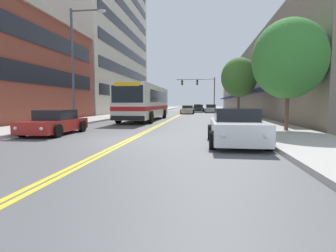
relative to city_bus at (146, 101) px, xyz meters
name	(u,v)px	position (x,y,z in m)	size (l,w,h in m)	color
ground_plane	(186,112)	(2.19, 23.76, -1.77)	(240.00, 240.00, 0.00)	#565659
sidewalk_left	(147,111)	(-5.05, 23.76, -1.69)	(3.50, 106.00, 0.16)	#B2ADA5
sidewalk_right	(226,112)	(9.44, 23.76, -1.69)	(3.50, 106.00, 0.16)	#B2ADA5
centre_line	(186,112)	(2.19, 23.76, -1.77)	(0.34, 106.00, 0.01)	yellow
brick_storefront_left	(0,66)	(-11.53, -3.96, 2.87)	(9.24, 16.88, 9.26)	brown
office_tower_left	(94,24)	(-13.04, 19.10, 13.15)	(12.08, 28.14, 29.84)	beige
storefront_row_right	(262,85)	(15.42, 23.76, 2.91)	(9.10, 68.00, 9.36)	gray
city_bus	(146,101)	(0.00, 0.00, 0.00)	(2.91, 11.88, 3.12)	silver
car_navy_parked_left_near	(158,109)	(-2.08, 18.78, -1.16)	(2.02, 4.39, 1.33)	#19234C
car_beige_parked_left_mid	(147,111)	(-2.22, 10.60, -1.16)	(2.02, 4.90, 1.30)	#BCAD89
car_red_parked_left_far	(55,123)	(-2.20, -11.58, -1.19)	(2.01, 4.14, 1.24)	maroon
car_white_parked_right_foreground	(236,127)	(6.60, -13.68, -1.12)	(2.11, 4.30, 1.38)	white
car_silver_parked_right_mid	(211,109)	(6.63, 21.18, -1.13)	(2.11, 4.81, 1.39)	#B7B7BC
car_champagne_moving_lead	(188,110)	(3.00, 15.65, -1.17)	(2.00, 4.21, 1.26)	beige
car_charcoal_moving_second	(198,109)	(4.51, 23.40, -1.14)	(2.07, 4.91, 1.34)	#232328
car_black_moving_third	(197,107)	(3.90, 42.91, -1.15)	(2.10, 4.79, 1.34)	black
traffic_signal_mast	(201,87)	(4.91, 26.07, 2.87)	(7.22, 0.38, 6.44)	#47474C
street_lamp_left_near	(77,57)	(-2.76, -7.75, 2.78)	(2.39, 0.28, 7.60)	#47474C
street_tree_right_near	(289,59)	(9.71, -9.53, 2.10)	(3.72, 3.72, 5.75)	brown
street_tree_right_mid	(239,77)	(8.99, 4.14, 2.49)	(3.68, 3.68, 6.13)	brown
fire_hydrant	(248,119)	(8.14, -6.98, -1.16)	(0.35, 0.27, 0.91)	yellow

